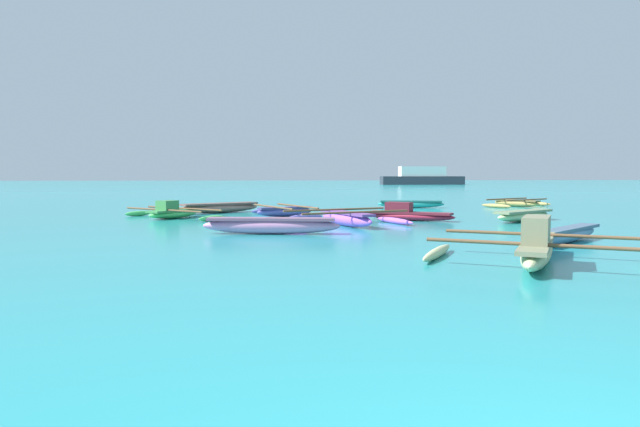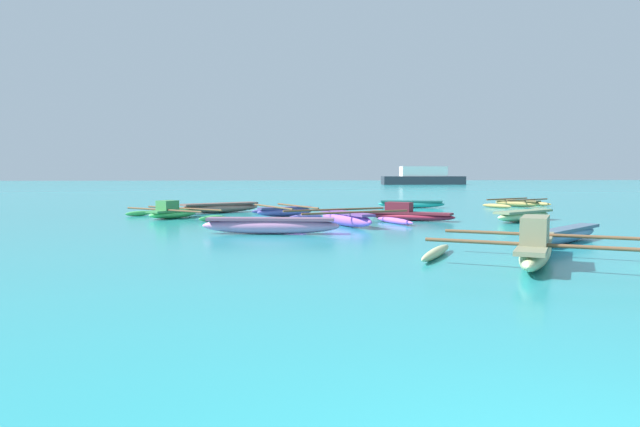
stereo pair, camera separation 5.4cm
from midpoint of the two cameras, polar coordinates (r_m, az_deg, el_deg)
name	(u,v)px [view 1 (the left image)]	position (r m, az deg, el deg)	size (l,w,h in m)	color
moored_boat_0	(517,203)	(30.69, 19.02, 1.01)	(3.89, 3.25, 0.41)	#AB8D49
moored_boat_1	(566,234)	(15.44, 23.33, -1.92)	(3.16, 2.88, 0.37)	#628DB6
moored_boat_2	(271,225)	(16.16, -5.02, -1.16)	(3.95, 1.08, 0.46)	#CD81B4
moored_boat_3	(408,214)	(20.93, 8.71, -0.05)	(3.13, 2.25, 0.66)	maroon
moored_boat_4	(172,212)	(22.33, -14.62, 0.12)	(4.16, 3.79, 0.69)	#51D265
moored_boat_5	(411,204)	(28.37, 9.02, 0.98)	(3.28, 1.06, 0.36)	teal
moored_boat_6	(346,218)	(18.59, 2.50, -0.50)	(4.50, 3.44, 0.53)	#B159DD
moored_boat_7	(220,207)	(24.95, -10.05, 0.61)	(3.52, 2.49, 0.42)	#A36F60
moored_boat_8	(524,215)	(21.57, 19.63, -0.16)	(2.93, 2.30, 0.39)	#B4D290
moored_boat_9	(285,211)	(22.63, -3.61, 0.22)	(2.81, 3.99, 0.43)	#675CB7
moored_boat_10	(537,248)	(11.60, 20.77, -3.25)	(4.66, 3.98, 0.94)	#BFC28B
distant_ferry	(422,177)	(82.48, 10.15, 3.60)	(11.71, 2.58, 2.58)	#2D333D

